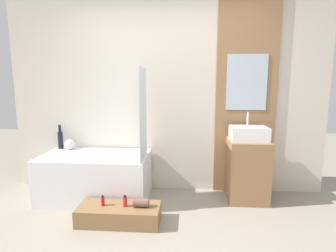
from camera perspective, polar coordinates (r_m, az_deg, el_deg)
wall_tiled_back at (r=3.53m, az=-0.52°, el=6.73°), size 4.20×0.06×2.60m
wall_wood_accent at (r=3.55m, az=16.59°, el=6.55°), size 0.77×0.04×2.60m
bathtub at (r=3.50m, az=-15.38°, el=-10.54°), size 1.32×0.73×0.57m
glass_shower_screen at (r=3.05m, az=-5.47°, el=2.64°), size 0.01×0.47×1.06m
wooden_step_bench at (r=2.95m, az=-10.56°, el=-18.35°), size 0.86×0.35×0.18m
vanity_cabinet at (r=3.47m, az=16.80°, el=-9.17°), size 0.48×0.47×0.77m
sink at (r=3.35m, az=17.16°, el=-1.55°), size 0.44×0.32×0.34m
vase_tall_dark at (r=3.87m, az=-22.37°, el=-2.62°), size 0.07×0.07×0.33m
vase_round_light at (r=3.79m, az=-20.60°, el=-3.76°), size 0.14×0.14×0.14m
bottle_soap_primary at (r=2.94m, az=-14.01°, el=-15.55°), size 0.04×0.04×0.11m
bottle_soap_secondary at (r=2.88m, az=-9.36°, el=-15.88°), size 0.05×0.05×0.12m
towel_roll at (r=2.85m, az=-5.86°, el=-16.27°), size 0.16×0.09×0.09m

